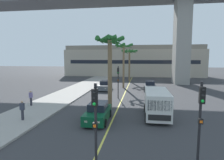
{
  "coord_description": "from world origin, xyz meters",
  "views": [
    {
      "loc": [
        2.29,
        -1.15,
        5.25
      ],
      "look_at": [
        0.0,
        14.0,
        3.46
      ],
      "focal_mm": 30.43,
      "sensor_mm": 36.0,
      "label": 1
    }
  ],
  "objects_px": {
    "car_queue_front": "(105,86)",
    "traffic_light_right_far_corner": "(201,114)",
    "traffic_light_median_near": "(95,118)",
    "pedestrian_near_crosswalk": "(22,110)",
    "car_queue_second": "(98,113)",
    "pedestrian_mid_block": "(31,98)",
    "traffic_light_median_far": "(118,78)",
    "palm_tree_far_median": "(110,51)",
    "palm_tree_near_median": "(130,55)",
    "delivery_van": "(157,103)",
    "car_queue_third": "(150,86)",
    "palm_tree_mid_median": "(124,51)"
  },
  "relations": [
    {
      "from": "car_queue_front",
      "to": "traffic_light_right_far_corner",
      "type": "distance_m",
      "value": 22.95
    },
    {
      "from": "traffic_light_median_near",
      "to": "traffic_light_right_far_corner",
      "type": "relative_size",
      "value": 1.0
    },
    {
      "from": "traffic_light_median_near",
      "to": "pedestrian_near_crosswalk",
      "type": "xyz_separation_m",
      "value": [
        -7.71,
        6.29,
        -1.72
      ]
    },
    {
      "from": "traffic_light_median_near",
      "to": "car_queue_second",
      "type": "bearing_deg",
      "value": 102.09
    },
    {
      "from": "car_queue_second",
      "to": "pedestrian_mid_block",
      "type": "relative_size",
      "value": 2.54
    },
    {
      "from": "traffic_light_median_far",
      "to": "pedestrian_near_crosswalk",
      "type": "xyz_separation_m",
      "value": [
        -6.71,
        -10.3,
        -1.72
      ]
    },
    {
      "from": "car_queue_front",
      "to": "palm_tree_far_median",
      "type": "xyz_separation_m",
      "value": [
        2.58,
        -11.14,
        5.24
      ]
    },
    {
      "from": "car_queue_second",
      "to": "pedestrian_near_crosswalk",
      "type": "xyz_separation_m",
      "value": [
        -6.13,
        -1.08,
        0.28
      ]
    },
    {
      "from": "pedestrian_near_crosswalk",
      "to": "pedestrian_mid_block",
      "type": "bearing_deg",
      "value": 114.12
    },
    {
      "from": "pedestrian_mid_block",
      "to": "palm_tree_near_median",
      "type": "bearing_deg",
      "value": 69.24
    },
    {
      "from": "car_queue_front",
      "to": "traffic_light_right_far_corner",
      "type": "xyz_separation_m",
      "value": [
        8.42,
        -21.26,
        1.99
      ]
    },
    {
      "from": "palm_tree_near_median",
      "to": "delivery_van",
      "type": "bearing_deg",
      "value": -81.17
    },
    {
      "from": "delivery_van",
      "to": "palm_tree_near_median",
      "type": "xyz_separation_m",
      "value": [
        -3.97,
        25.56,
        4.58
      ]
    },
    {
      "from": "delivery_van",
      "to": "car_queue_front",
      "type": "bearing_deg",
      "value": 118.55
    },
    {
      "from": "car_queue_front",
      "to": "palm_tree_far_median",
      "type": "bearing_deg",
      "value": -76.94
    },
    {
      "from": "car_queue_third",
      "to": "palm_tree_near_median",
      "type": "height_order",
      "value": "palm_tree_near_median"
    },
    {
      "from": "traffic_light_median_near",
      "to": "pedestrian_mid_block",
      "type": "bearing_deg",
      "value": 131.96
    },
    {
      "from": "traffic_light_median_near",
      "to": "pedestrian_mid_block",
      "type": "height_order",
      "value": "traffic_light_median_near"
    },
    {
      "from": "car_queue_front",
      "to": "palm_tree_near_median",
      "type": "distance_m",
      "value": 13.78
    },
    {
      "from": "traffic_light_median_far",
      "to": "palm_tree_far_median",
      "type": "distance_m",
      "value": 6.18
    },
    {
      "from": "car_queue_third",
      "to": "palm_tree_mid_median",
      "type": "height_order",
      "value": "palm_tree_mid_median"
    },
    {
      "from": "car_queue_second",
      "to": "palm_tree_near_median",
      "type": "xyz_separation_m",
      "value": [
        0.96,
        27.48,
        5.15
      ]
    },
    {
      "from": "palm_tree_near_median",
      "to": "pedestrian_mid_block",
      "type": "distance_m",
      "value": 26.16
    },
    {
      "from": "car_queue_front",
      "to": "delivery_van",
      "type": "relative_size",
      "value": 0.79
    },
    {
      "from": "palm_tree_mid_median",
      "to": "pedestrian_near_crosswalk",
      "type": "xyz_separation_m",
      "value": [
        -6.6,
        -19.17,
        -5.42
      ]
    },
    {
      "from": "palm_tree_near_median",
      "to": "pedestrian_mid_block",
      "type": "xyz_separation_m",
      "value": [
        -9.11,
        -24.03,
        -4.87
      ]
    },
    {
      "from": "car_queue_second",
      "to": "palm_tree_far_median",
      "type": "bearing_deg",
      "value": 85.13
    },
    {
      "from": "palm_tree_near_median",
      "to": "pedestrian_near_crosswalk",
      "type": "xyz_separation_m",
      "value": [
        -7.08,
        -28.56,
        -4.87
      ]
    },
    {
      "from": "traffic_light_median_near",
      "to": "traffic_light_median_far",
      "type": "relative_size",
      "value": 1.0
    },
    {
      "from": "palm_tree_near_median",
      "to": "palm_tree_far_median",
      "type": "distance_m",
      "value": 23.53
    },
    {
      "from": "traffic_light_median_near",
      "to": "pedestrian_mid_block",
      "type": "distance_m",
      "value": 14.66
    },
    {
      "from": "traffic_light_right_far_corner",
      "to": "pedestrian_near_crosswalk",
      "type": "relative_size",
      "value": 2.59
    },
    {
      "from": "delivery_van",
      "to": "palm_tree_near_median",
      "type": "height_order",
      "value": "palm_tree_near_median"
    },
    {
      "from": "pedestrian_near_crosswalk",
      "to": "pedestrian_mid_block",
      "type": "height_order",
      "value": "same"
    },
    {
      "from": "traffic_light_median_near",
      "to": "pedestrian_near_crosswalk",
      "type": "bearing_deg",
      "value": 140.76
    },
    {
      "from": "traffic_light_right_far_corner",
      "to": "pedestrian_near_crosswalk",
      "type": "distance_m",
      "value": 13.42
    },
    {
      "from": "traffic_light_median_far",
      "to": "palm_tree_near_median",
      "type": "relative_size",
      "value": 0.59
    },
    {
      "from": "palm_tree_mid_median",
      "to": "palm_tree_near_median",
      "type": "bearing_deg",
      "value": 87.07
    },
    {
      "from": "car_queue_front",
      "to": "car_queue_second",
      "type": "bearing_deg",
      "value": -81.54
    },
    {
      "from": "delivery_van",
      "to": "pedestrian_near_crosswalk",
      "type": "bearing_deg",
      "value": -164.78
    },
    {
      "from": "palm_tree_far_median",
      "to": "pedestrian_mid_block",
      "type": "xyz_separation_m",
      "value": [
        -8.49,
        -0.52,
        -4.97
      ]
    },
    {
      "from": "car_queue_second",
      "to": "palm_tree_far_median",
      "type": "distance_m",
      "value": 6.58
    },
    {
      "from": "car_queue_front",
      "to": "traffic_light_right_far_corner",
      "type": "relative_size",
      "value": 0.98
    },
    {
      "from": "car_queue_second",
      "to": "delivery_van",
      "type": "xyz_separation_m",
      "value": [
        4.93,
        1.93,
        0.57
      ]
    },
    {
      "from": "palm_tree_near_median",
      "to": "car_queue_second",
      "type": "bearing_deg",
      "value": -92.0
    },
    {
      "from": "car_queue_front",
      "to": "palm_tree_mid_median",
      "type": "height_order",
      "value": "palm_tree_mid_median"
    },
    {
      "from": "traffic_light_median_far",
      "to": "pedestrian_mid_block",
      "type": "distance_m",
      "value": 10.62
    },
    {
      "from": "traffic_light_median_far",
      "to": "palm_tree_near_median",
      "type": "xyz_separation_m",
      "value": [
        0.37,
        18.26,
        3.16
      ]
    },
    {
      "from": "traffic_light_median_near",
      "to": "palm_tree_mid_median",
      "type": "xyz_separation_m",
      "value": [
        -1.1,
        25.46,
        3.71
      ]
    },
    {
      "from": "car_queue_second",
      "to": "palm_tree_mid_median",
      "type": "relative_size",
      "value": 0.52
    }
  ]
}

